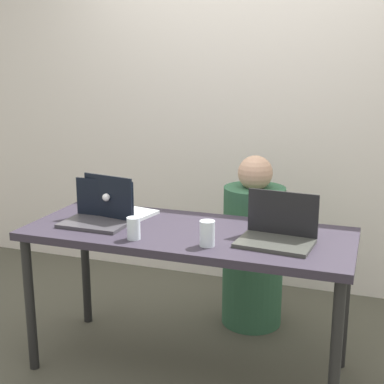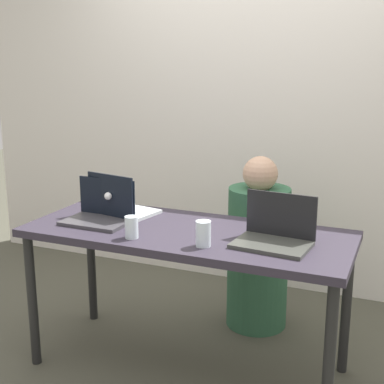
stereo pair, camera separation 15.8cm
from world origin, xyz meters
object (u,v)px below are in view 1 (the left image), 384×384
object	(u,v)px
laptop_front_left	(98,215)
water_glass_right	(207,235)
water_glass_left	(134,230)
person_at_center	(253,251)
laptop_front_right	(278,232)
laptop_back_left	(118,207)

from	to	relation	value
laptop_front_left	water_glass_right	world-z (taller)	laptop_front_left
laptop_front_left	water_glass_left	bearing A→B (deg)	-29.98
person_at_center	laptop_front_right	xyz separation A→B (m)	(0.26, -0.65, 0.34)
water_glass_left	water_glass_right	bearing A→B (deg)	3.82
laptop_front_right	water_glass_left	bearing A→B (deg)	-159.66
water_glass_left	water_glass_right	world-z (taller)	water_glass_right
laptop_front_left	water_glass_left	size ratio (longest dim) A/B	3.18
laptop_front_left	laptop_back_left	xyz separation A→B (m)	(0.04, 0.14, 0.01)
laptop_back_left	water_glass_left	xyz separation A→B (m)	(0.24, -0.31, -0.01)
laptop_back_left	water_glass_left	world-z (taller)	laptop_back_left
laptop_front_left	water_glass_right	xyz separation A→B (m)	(0.64, -0.14, 0.00)
person_at_center	laptop_front_left	distance (m)	1.00
laptop_front_right	laptop_back_left	distance (m)	0.89
laptop_front_right	water_glass_right	size ratio (longest dim) A/B	3.03
laptop_back_left	water_glass_right	bearing A→B (deg)	165.77
laptop_front_right	water_glass_right	xyz separation A→B (m)	(-0.29, -0.15, 0.00)
person_at_center	water_glass_left	world-z (taller)	person_at_center
laptop_back_left	water_glass_left	distance (m)	0.39
water_glass_left	laptop_front_left	bearing A→B (deg)	149.14
laptop_front_right	water_glass_left	xyz separation A→B (m)	(-0.65, -0.17, -0.00)
laptop_front_right	laptop_front_left	size ratio (longest dim) A/B	1.06
person_at_center	water_glass_right	size ratio (longest dim) A/B	8.86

